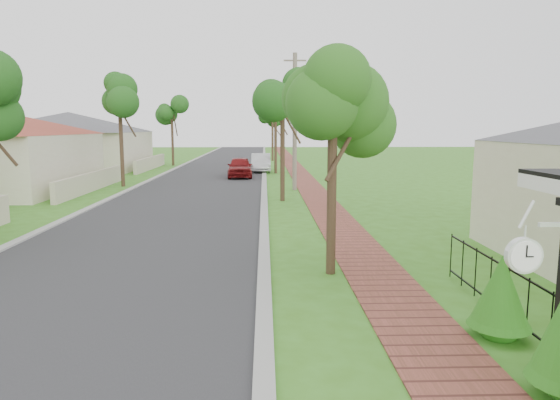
# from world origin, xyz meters

# --- Properties ---
(ground) EXTENTS (160.00, 160.00, 0.00)m
(ground) POSITION_xyz_m (0.00, 0.00, 0.00)
(ground) COLOR #3C751B
(ground) RESTS_ON ground
(road) EXTENTS (7.00, 120.00, 0.02)m
(road) POSITION_xyz_m (-3.00, 20.00, 0.00)
(road) COLOR #28282B
(road) RESTS_ON ground
(kerb_right) EXTENTS (0.30, 120.00, 0.10)m
(kerb_right) POSITION_xyz_m (0.65, 20.00, 0.00)
(kerb_right) COLOR #9E9E99
(kerb_right) RESTS_ON ground
(kerb_left) EXTENTS (0.30, 120.00, 0.10)m
(kerb_left) POSITION_xyz_m (-6.65, 20.00, 0.00)
(kerb_left) COLOR #9E9E99
(kerb_left) RESTS_ON ground
(sidewalk) EXTENTS (1.50, 120.00, 0.03)m
(sidewalk) POSITION_xyz_m (3.25, 20.00, 0.00)
(sidewalk) COLOR #94473B
(sidewalk) RESTS_ON ground
(picket_fence) EXTENTS (0.03, 8.02, 1.00)m
(picket_fence) POSITION_xyz_m (4.90, -0.00, 0.53)
(picket_fence) COLOR black
(picket_fence) RESTS_ON ground
(street_trees) EXTENTS (10.70, 37.65, 5.89)m
(street_trees) POSITION_xyz_m (-2.87, 26.84, 4.54)
(street_trees) COLOR #382619
(street_trees) RESTS_ON ground
(far_house_grey) EXTENTS (15.56, 15.56, 4.60)m
(far_house_grey) POSITION_xyz_m (-14.97, 34.00, 2.34)
(far_house_grey) COLOR beige
(far_house_grey) RESTS_ON ground
(parked_car_red) EXTENTS (1.79, 4.13, 1.39)m
(parked_car_red) POSITION_xyz_m (-1.00, 27.03, 0.69)
(parked_car_red) COLOR maroon
(parked_car_red) RESTS_ON ground
(parked_car_white) EXTENTS (1.49, 4.16, 1.37)m
(parked_car_white) POSITION_xyz_m (0.40, 31.38, 0.68)
(parked_car_white) COLOR silver
(parked_car_white) RESTS_ON ground
(near_tree) EXTENTS (1.89, 1.89, 4.85)m
(near_tree) POSITION_xyz_m (2.20, 4.33, 3.85)
(near_tree) COLOR #382619
(near_tree) RESTS_ON ground
(utility_pole) EXTENTS (1.20, 0.24, 7.26)m
(utility_pole) POSITION_xyz_m (2.30, 20.00, 3.69)
(utility_pole) COLOR slate
(utility_pole) RESTS_ON ground
(station_clock) EXTENTS (1.06, 0.13, 0.59)m
(station_clock) POSITION_xyz_m (3.69, -1.40, 1.95)
(station_clock) COLOR white
(station_clock) RESTS_ON ground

